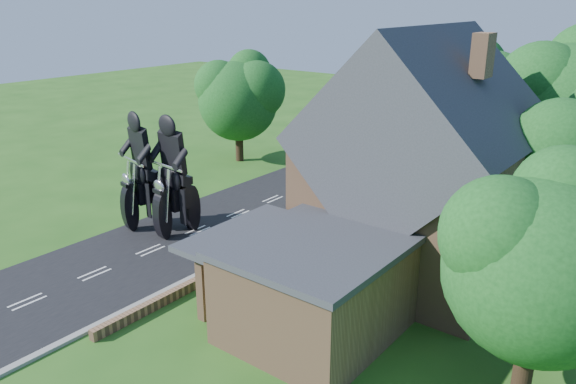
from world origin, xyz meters
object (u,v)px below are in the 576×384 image
Objects in this scene: house at (421,173)px; motorcycle_lead at (177,217)px; motorcycle_follow at (146,210)px; annex at (312,286)px; garden_wall at (289,236)px.

house reaches higher than motorcycle_lead.
motorcycle_lead is 2.04m from motorcycle_follow.
motorcycle_follow is at bearing 168.12° from annex.
motorcycle_follow is at bearing 15.24° from motorcycle_lead.
house is at bearing -154.97° from motorcycle_lead.
garden_wall is 11.28× the size of motorcycle_lead.
garden_wall is at bearing -142.07° from motorcycle_follow.
garden_wall is 7.56m from motorcycle_follow.
garden_wall is 5.63m from motorcycle_lead.
house is 5.28× the size of motorcycle_follow.
annex is at bearing 169.83° from motorcycle_lead.
motorcycle_follow is (-13.00, -4.20, -3.44)m from house.
annex is at bearing -95.24° from house.
garden_wall is at bearing -143.54° from motorcycle_lead.
annex reaches higher than motorcycle_follow.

